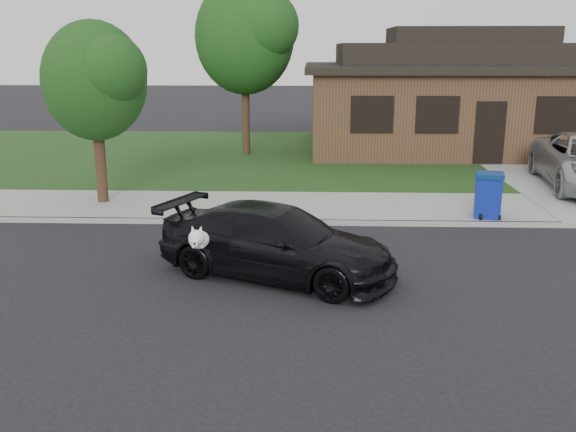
{
  "coord_description": "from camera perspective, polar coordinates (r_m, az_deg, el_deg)",
  "views": [
    {
      "loc": [
        -2.05,
        -10.99,
        4.03
      ],
      "look_at": [
        -2.46,
        0.13,
        1.1
      ],
      "focal_mm": 40.0,
      "sensor_mm": 36.0,
      "label": 1
    }
  ],
  "objects": [
    {
      "name": "house",
      "position": [
        26.75,
        15.41,
        10.18
      ],
      "size": [
        12.6,
        8.6,
        4.65
      ],
      "color": "#422B1C",
      "rests_on": "ground"
    },
    {
      "name": "ground",
      "position": [
        11.88,
        11.96,
        -5.41
      ],
      "size": [
        120.0,
        120.0,
        0.0
      ],
      "primitive_type": "plane",
      "color": "black",
      "rests_on": "ground"
    },
    {
      "name": "tree_2",
      "position": [
        16.98,
        -16.55,
        11.59
      ],
      "size": [
        2.73,
        2.6,
        4.59
      ],
      "color": "#332114",
      "rests_on": "ground"
    },
    {
      "name": "curb",
      "position": [
        15.16,
        9.8,
        -0.64
      ],
      "size": [
        60.0,
        0.12,
        0.12
      ],
      "primitive_type": "cube",
      "color": "gray",
      "rests_on": "ground"
    },
    {
      "name": "sedan",
      "position": [
        11.54,
        -1.05,
        -2.33
      ],
      "size": [
        4.75,
        3.39,
        1.28
      ],
      "rotation": [
        0.0,
        0.0,
        1.16
      ],
      "color": "black",
      "rests_on": "ground"
    },
    {
      "name": "sidewalk",
      "position": [
        16.6,
        9.13,
        0.73
      ],
      "size": [
        60.0,
        3.0,
        0.12
      ],
      "primitive_type": "cube",
      "color": "gray",
      "rests_on": "ground"
    },
    {
      "name": "tree_0",
      "position": [
        23.98,
        -3.51,
        15.81
      ],
      "size": [
        3.78,
        3.6,
        6.34
      ],
      "color": "#332114",
      "rests_on": "ground"
    },
    {
      "name": "recycling_bin",
      "position": [
        15.86,
        17.36,
        1.81
      ],
      "size": [
        0.76,
        0.76,
        1.07
      ],
      "rotation": [
        0.0,
        0.0,
        -0.21
      ],
      "color": "navy",
      "rests_on": "sidewalk"
    },
    {
      "name": "driveway",
      "position": [
        22.83,
        22.76,
        3.62
      ],
      "size": [
        4.5,
        13.0,
        0.14
      ],
      "primitive_type": "cube",
      "color": "gray",
      "rests_on": "ground"
    },
    {
      "name": "lawn",
      "position": [
        24.4,
        6.92,
        5.3
      ],
      "size": [
        60.0,
        13.0,
        0.13
      ],
      "primitive_type": "cube",
      "color": "#193814",
      "rests_on": "ground"
    }
  ]
}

